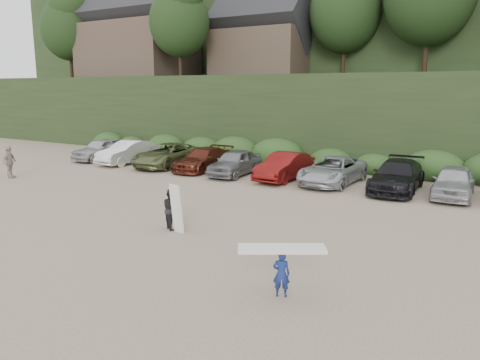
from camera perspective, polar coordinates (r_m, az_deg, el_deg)
The scene contains 6 objects.
ground at distance 16.60m, azimuth -0.01°, elevation -6.77°, with size 120.00×120.00×0.00m, color tan.
hillside_backdrop at distance 50.53m, azimuth 22.26°, elevation 17.37°, with size 90.00×41.50×28.00m.
parked_cars at distance 24.88m, azimuth 15.16°, elevation 0.74°, with size 39.67×5.88×1.63m.
distant_walker at distance 29.83m, azimuth -26.30°, elevation 1.96°, with size 1.08×0.45×1.84m, color gray.
child_surfer at distance 11.75m, azimuth 5.08°, elevation -10.03°, with size 2.16×1.62×1.29m.
adult_surfer at distance 17.29m, azimuth -8.30°, elevation -3.51°, with size 1.21×0.90×1.78m.
Camera 1 is at (8.13, -13.53, 5.13)m, focal length 35.00 mm.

